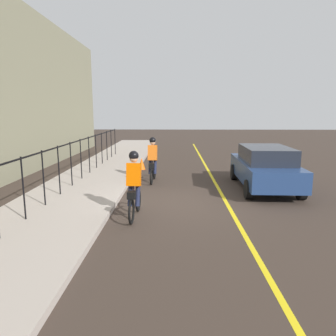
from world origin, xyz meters
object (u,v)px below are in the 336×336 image
at_px(cyclist_lead, 153,160).
at_px(traffic_cone_far, 134,174).
at_px(cyclist_follow, 134,185).
at_px(patrol_sedan, 264,167).
at_px(traffic_cone_near, 142,164).

xyz_separation_m(cyclist_lead, traffic_cone_far, (0.01, 0.75, -0.59)).
distance_m(cyclist_lead, traffic_cone_far, 0.96).
distance_m(cyclist_follow, patrol_sedan, 5.53).
distance_m(patrol_sedan, traffic_cone_near, 6.28).
height_order(cyclist_follow, traffic_cone_far, cyclist_follow).
relative_size(cyclist_lead, traffic_cone_far, 2.88).
height_order(cyclist_follow, patrol_sedan, cyclist_follow).
xyz_separation_m(traffic_cone_near, traffic_cone_far, (-2.86, -0.00, 0.03)).
relative_size(cyclist_lead, cyclist_follow, 1.00).
height_order(patrol_sedan, traffic_cone_near, patrol_sedan).
bearing_deg(cyclist_follow, cyclist_lead, 0.35).
distance_m(cyclist_lead, patrol_sedan, 4.30).
bearing_deg(cyclist_lead, patrol_sedan, -100.28).
relative_size(cyclist_follow, traffic_cone_near, 3.16).
bearing_deg(patrol_sedan, traffic_cone_near, 53.61).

